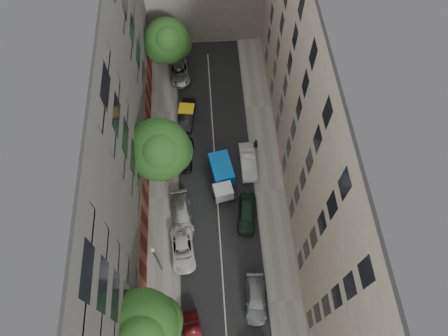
{
  "coord_description": "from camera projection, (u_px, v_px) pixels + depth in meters",
  "views": [
    {
      "loc": [
        -0.5,
        -17.72,
        37.28
      ],
      "look_at": [
        0.7,
        -0.25,
        6.0
      ],
      "focal_mm": 32.0,
      "sensor_mm": 36.0,
      "label": 1
    }
  ],
  "objects": [
    {
      "name": "ground",
      "position": [
        217.0,
        195.0,
        41.18
      ],
      "size": [
        120.0,
        120.0,
        0.0
      ],
      "primitive_type": "plane",
      "color": "#4C4C49",
      "rests_on": "ground"
    },
    {
      "name": "car_left_3",
      "position": [
        182.0,
        214.0,
        39.38
      ],
      "size": [
        2.45,
        4.95,
        1.38
      ],
      "primitive_type": "imported",
      "rotation": [
        0.0,
        0.0,
        0.11
      ],
      "color": "#AFAEB3",
      "rests_on": "ground"
    },
    {
      "name": "tree_near",
      "position": [
        143.0,
        328.0,
        28.3
      ],
      "size": [
        5.59,
        5.36,
        10.09
      ],
      "color": "#382619",
      "rests_on": "sidewalk_left"
    },
    {
      "name": "tree_far",
      "position": [
        168.0,
        42.0,
        45.07
      ],
      "size": [
        5.43,
        5.18,
        7.47
      ],
      "color": "#382619",
      "rests_on": "sidewalk_left"
    },
    {
      "name": "car_left_4",
      "position": [
        185.0,
        155.0,
        42.7
      ],
      "size": [
        2.11,
        4.3,
        1.41
      ],
      "primitive_type": "imported",
      "rotation": [
        0.0,
        0.0,
        -0.11
      ],
      "color": "black",
      "rests_on": "ground"
    },
    {
      "name": "tarp_truck",
      "position": [
        222.0,
        176.0,
        40.8
      ],
      "size": [
        2.82,
        5.3,
        2.31
      ],
      "rotation": [
        0.0,
        0.0,
        0.18
      ],
      "color": "black",
      "rests_on": "ground"
    },
    {
      "name": "road_surface",
      "position": [
        217.0,
        195.0,
        41.17
      ],
      "size": [
        8.0,
        44.0,
        0.02
      ],
      "primitive_type": "cube",
      "color": "black",
      "rests_on": "ground"
    },
    {
      "name": "car_right_2",
      "position": [
        247.0,
        213.0,
        39.36
      ],
      "size": [
        2.39,
        4.6,
        1.49
      ],
      "primitive_type": "imported",
      "rotation": [
        0.0,
        0.0,
        -0.15
      ],
      "color": "#142D22",
      "rests_on": "ground"
    },
    {
      "name": "car_right_3",
      "position": [
        248.0,
        162.0,
        42.23
      ],
      "size": [
        1.67,
        4.59,
        1.5
      ],
      "primitive_type": "imported",
      "rotation": [
        0.0,
        0.0,
        0.02
      ],
      "color": "silver",
      "rests_on": "ground"
    },
    {
      "name": "car_left_1",
      "position": [
        194.0,
        335.0,
        33.98
      ],
      "size": [
        2.08,
        4.2,
        1.32
      ],
      "primitive_type": "imported",
      "rotation": [
        0.0,
        0.0,
        0.17
      ],
      "color": "#4A0E10",
      "rests_on": "ground"
    },
    {
      "name": "tree_mid",
      "position": [
        160.0,
        151.0,
        36.8
      ],
      "size": [
        6.07,
        5.91,
        8.92
      ],
      "color": "#382619",
      "rests_on": "sidewalk_left"
    },
    {
      "name": "sidewalk_left",
      "position": [
        164.0,
        198.0,
        40.93
      ],
      "size": [
        3.0,
        44.0,
        0.15
      ],
      "primitive_type": "cube",
      "color": "gray",
      "rests_on": "ground"
    },
    {
      "name": "car_left_2",
      "position": [
        183.0,
        249.0,
        37.66
      ],
      "size": [
        2.54,
        4.86,
        1.31
      ],
      "primitive_type": "imported",
      "rotation": [
        0.0,
        0.0,
        0.08
      ],
      "color": "silver",
      "rests_on": "ground"
    },
    {
      "name": "lamp_post",
      "position": [
        156.0,
        258.0,
        34.0
      ],
      "size": [
        0.36,
        0.36,
        5.99
      ],
      "color": "#1C6226",
      "rests_on": "sidewalk_left"
    },
    {
      "name": "car_right_1",
      "position": [
        256.0,
        299.0,
        35.46
      ],
      "size": [
        2.07,
        4.5,
        1.27
      ],
      "primitive_type": "imported",
      "rotation": [
        0.0,
        0.0,
        -0.06
      ],
      "color": "slate",
      "rests_on": "ground"
    },
    {
      "name": "building_left",
      "position": [
        79.0,
        150.0,
        32.09
      ],
      "size": [
        8.0,
        44.0,
        20.0
      ],
      "primitive_type": "cube",
      "color": "#4F4C4A",
      "rests_on": "ground"
    },
    {
      "name": "car_left_5",
      "position": [
        187.0,
        115.0,
        45.29
      ],
      "size": [
        2.18,
        4.57,
        1.44
      ],
      "primitive_type": "imported",
      "rotation": [
        0.0,
        0.0,
        -0.15
      ],
      "color": "black",
      "rests_on": "ground"
    },
    {
      "name": "sidewalk_right",
      "position": [
        270.0,
        191.0,
        41.3
      ],
      "size": [
        3.0,
        44.0,
        0.15
      ],
      "primitive_type": "cube",
      "color": "gray",
      "rests_on": "ground"
    },
    {
      "name": "pedestrian",
      "position": [
        256.0,
        144.0,
        43.08
      ],
      "size": [
        0.64,
        0.48,
        1.59
      ],
      "primitive_type": "imported",
      "rotation": [
        0.0,
        0.0,
        3.33
      ],
      "color": "black",
      "rests_on": "sidewalk_right"
    },
    {
      "name": "car_left_6",
      "position": [
        179.0,
        71.0,
        48.55
      ],
      "size": [
        2.69,
        5.11,
        1.37
      ],
      "primitive_type": "imported",
      "rotation": [
        0.0,
        0.0,
        0.09
      ],
      "color": "#AFB0B4",
      "rests_on": "ground"
    },
    {
      "name": "building_right",
      "position": [
        348.0,
        134.0,
        32.82
      ],
      "size": [
        8.0,
        44.0,
        20.0
      ],
      "primitive_type": "cube",
      "color": "#BBAA91",
      "rests_on": "ground"
    }
  ]
}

